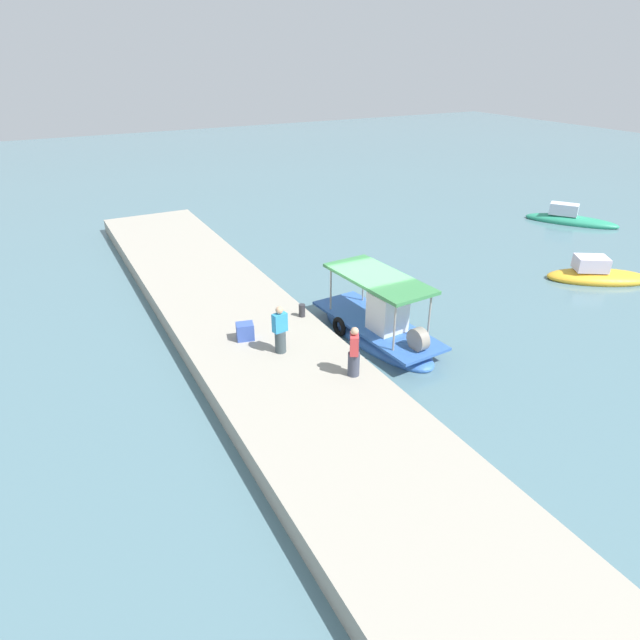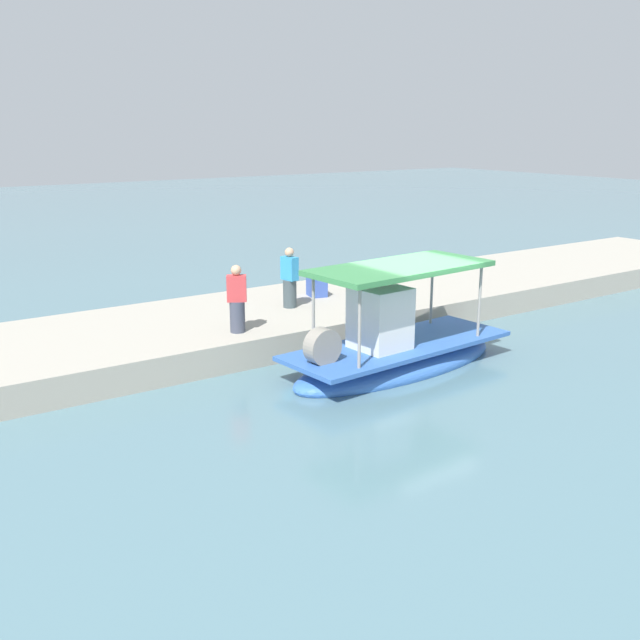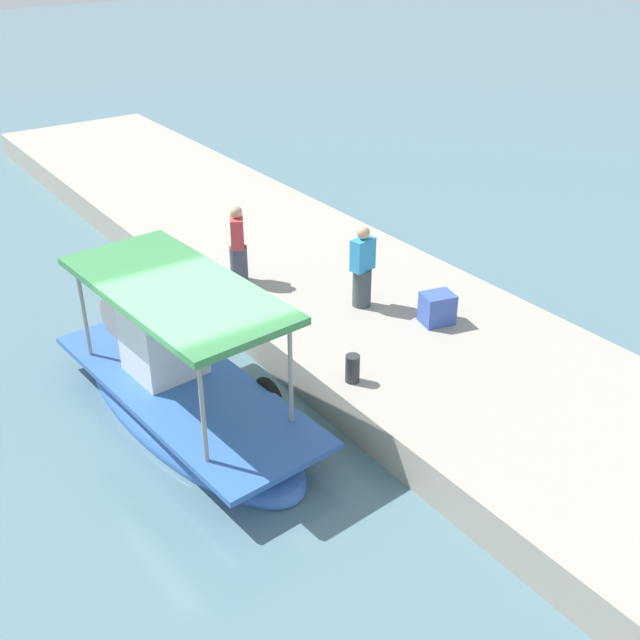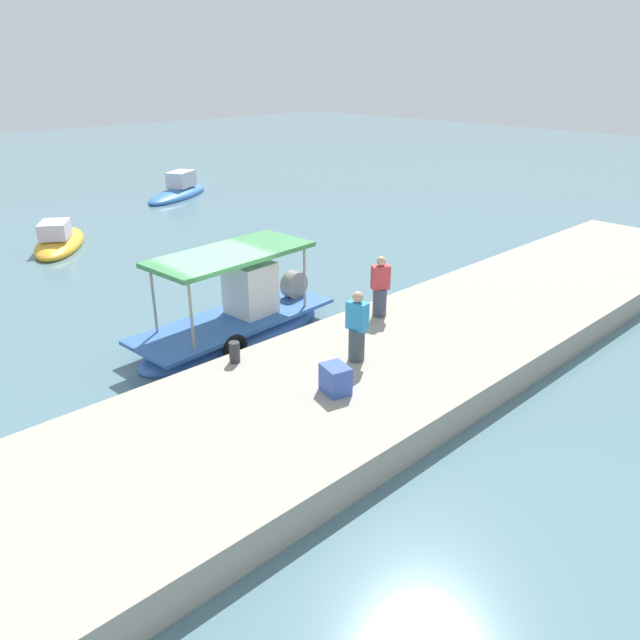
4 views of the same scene
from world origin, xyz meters
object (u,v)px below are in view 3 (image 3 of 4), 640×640
at_px(fisherman_by_crate, 362,270).
at_px(main_fishing_boat, 182,390).
at_px(mooring_bollard, 353,368).
at_px(cargo_crate, 437,308).
at_px(fisherman_near_bollard, 238,248).

bearing_deg(fisherman_by_crate, main_fishing_boat, 94.48).
distance_m(mooring_bollard, cargo_crate, 2.60).
xyz_separation_m(main_fishing_boat, mooring_bollard, (-1.73, -2.25, 0.50)).
bearing_deg(cargo_crate, fisherman_by_crate, 27.37).
relative_size(fisherman_near_bollard, cargo_crate, 2.77).
bearing_deg(fisherman_near_bollard, mooring_bollard, 174.53).
height_order(main_fishing_boat, fisherman_near_bollard, main_fishing_boat).
bearing_deg(cargo_crate, fisherman_near_bollard, 29.35).
distance_m(fisherman_near_bollard, mooring_bollard, 4.44).
bearing_deg(main_fishing_boat, fisherman_by_crate, -85.52).
xyz_separation_m(fisherman_by_crate, mooring_bollard, (-2.05, 1.80, -0.50)).
bearing_deg(fisherman_near_bollard, main_fishing_boat, 134.91).
relative_size(fisherman_near_bollard, fisherman_by_crate, 0.99).
distance_m(main_fishing_boat, cargo_crate, 4.90).
bearing_deg(fisherman_by_crate, cargo_crate, -152.63).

